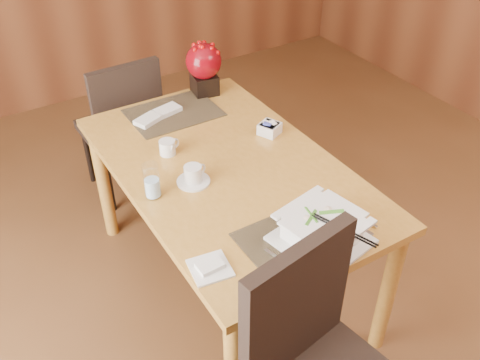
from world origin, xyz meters
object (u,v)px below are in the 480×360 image
dining_table (228,183)px  coffee_cup (193,176)px  water_glass (152,181)px  berry_decor (204,66)px  far_chair (124,122)px  creamer_jug (167,147)px  bread_plate (210,268)px  sugar_caddy (270,129)px  soup_setting (322,230)px

dining_table → coffee_cup: 0.23m
water_glass → dining_table: bearing=3.3°
berry_decor → dining_table: bearing=-110.2°
far_chair → dining_table: bearing=96.2°
creamer_jug → bread_plate: (-0.18, -0.73, -0.03)m
dining_table → sugar_caddy: size_ratio=16.40×
soup_setting → bread_plate: 0.43m
bread_plate → far_chair: size_ratio=0.15×
dining_table → sugar_caddy: 0.36m
coffee_cup → sugar_caddy: size_ratio=1.57×
soup_setting → berry_decor: size_ratio=1.25×
creamer_jug → sugar_caddy: 0.51m
dining_table → coffee_cup: size_ratio=10.45×
water_glass → creamer_jug: water_glass is taller
berry_decor → far_chair: (-0.38, 0.32, -0.39)m
coffee_cup → far_chair: size_ratio=0.16×
soup_setting → sugar_caddy: bearing=59.2°
water_glass → sugar_caddy: water_glass is taller
soup_setting → far_chair: bearing=85.7°
soup_setting → far_chair: 1.62m
dining_table → soup_setting: soup_setting is taller
coffee_cup → sugar_caddy: 0.52m
bread_plate → creamer_jug: bearing=75.8°
soup_setting → far_chair: (-0.18, 1.58, -0.29)m
dining_table → soup_setting: size_ratio=4.23×
soup_setting → coffee_cup: size_ratio=2.47×
sugar_caddy → bread_plate: (-0.68, -0.63, -0.02)m
bread_plate → berry_decor: bearing=62.2°
creamer_jug → bread_plate: creamer_jug is taller
water_glass → creamer_jug: bearing=53.6°
coffee_cup → creamer_jug: size_ratio=1.50×
far_chair → creamer_jug: bearing=84.5°
soup_setting → creamer_jug: (-0.23, 0.83, -0.03)m
berry_decor → bread_plate: 1.32m
far_chair → coffee_cup: bearing=85.4°
dining_table → bread_plate: size_ratio=10.88×
sugar_caddy → far_chair: 0.99m
creamer_jug → soup_setting: bearing=-85.8°
sugar_caddy → far_chair: (-0.45, 0.85, -0.26)m
creamer_jug → far_chair: far_chair is taller
creamer_jug → sugar_caddy: creamer_jug is taller
sugar_caddy → berry_decor: 0.55m
soup_setting → creamer_jug: size_ratio=3.72×
creamer_jug → bread_plate: 0.76m
sugar_caddy → berry_decor: berry_decor is taller
creamer_jug → berry_decor: size_ratio=0.34×
soup_setting → water_glass: water_glass is taller
soup_setting → water_glass: 0.71m
water_glass → bread_plate: (0.00, -0.48, -0.07)m
sugar_caddy → bread_plate: bearing=-137.1°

